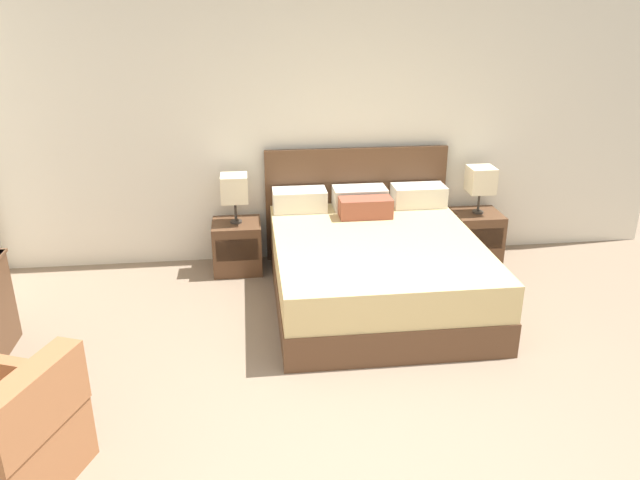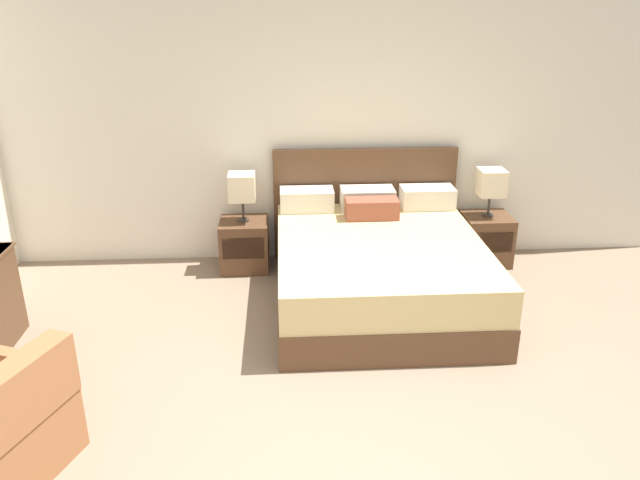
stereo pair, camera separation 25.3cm
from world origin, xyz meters
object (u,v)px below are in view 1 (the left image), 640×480
bed (374,264)px  nightstand_right (475,236)px  nightstand_left (237,246)px  armchair_by_window (7,441)px  table_lamp_right (481,180)px  table_lamp_left (234,189)px

bed → nightstand_right: size_ratio=4.30×
bed → nightstand_left: (-1.19, 0.75, -0.08)m
armchair_by_window → table_lamp_right: bearing=37.3°
bed → armchair_by_window: 3.11m
bed → nightstand_left: 1.40m
nightstand_left → table_lamp_right: (2.38, 0.00, 0.58)m
nightstand_left → table_lamp_left: size_ratio=1.04×
nightstand_right → table_lamp_right: (0.00, 0.00, 0.58)m
bed → nightstand_left: size_ratio=4.30×
table_lamp_right → nightstand_right: bearing=-90.0°
nightstand_left → bed: bearing=-32.1°
bed → table_lamp_right: 1.49m
bed → nightstand_right: bed is taller
nightstand_left → table_lamp_left: 0.58m
table_lamp_right → armchair_by_window: size_ratio=0.52×
table_lamp_right → armchair_by_window: bearing=-142.7°
bed → table_lamp_right: size_ratio=4.49×
armchair_by_window → table_lamp_left: bearing=66.1°
nightstand_left → nightstand_right: same height
bed → nightstand_left: bearing=147.9°
nightstand_right → armchair_by_window: armchair_by_window is taller
nightstand_right → table_lamp_right: table_lamp_right is taller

